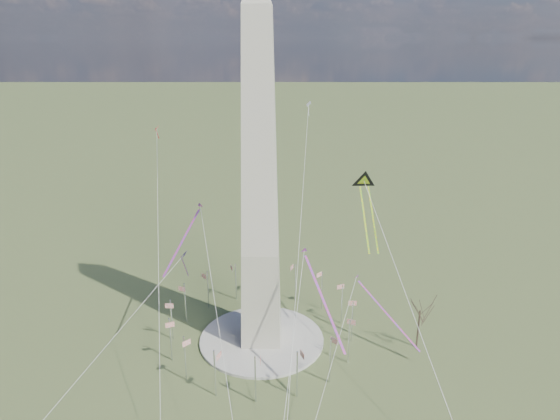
{
  "coord_description": "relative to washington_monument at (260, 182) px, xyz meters",
  "views": [
    {
      "loc": [
        8.02,
        -124.9,
        83.37
      ],
      "look_at": [
        5.32,
        0.0,
        40.26
      ],
      "focal_mm": 32.0,
      "sensor_mm": 36.0,
      "label": 1
    }
  ],
  "objects": [
    {
      "name": "ground",
      "position": [
        0.0,
        0.0,
        -47.95
      ],
      "size": [
        2000.0,
        2000.0,
        0.0
      ],
      "primitive_type": "plane",
      "color": "#415128",
      "rests_on": "ground"
    },
    {
      "name": "kite_delta_black",
      "position": [
        29.66,
        15.39,
        -5.07
      ],
      "size": [
        8.1,
        21.79,
        18.15
      ],
      "rotation": [
        0.0,
        0.0,
        3.18
      ],
      "color": "black",
      "rests_on": "ground"
    },
    {
      "name": "washington_monument",
      "position": [
        0.0,
        0.0,
        0.0
      ],
      "size": [
        15.56,
        15.56,
        100.0
      ],
      "color": "#AFA693",
      "rests_on": "plaza"
    },
    {
      "name": "kite_streamer_mid",
      "position": [
        -19.97,
        1.66,
        -14.23
      ],
      "size": [
        8.26,
        19.69,
        14.1
      ],
      "rotation": [
        0.0,
        0.0,
        2.79
      ],
      "color": "#FF282F",
      "rests_on": "ground"
    },
    {
      "name": "tree_near",
      "position": [
        44.4,
        -2.14,
        -35.48
      ],
      "size": [
        10.0,
        10.0,
        17.49
      ],
      "color": "#4A352C",
      "rests_on": "ground"
    },
    {
      "name": "kite_streamer_right",
      "position": [
        32.94,
        0.5,
        -35.27
      ],
      "size": [
        17.19,
        16.76,
        15.57
      ],
      "rotation": [
        0.0,
        0.0,
        3.94
      ],
      "color": "#FF282F",
      "rests_on": "ground"
    },
    {
      "name": "plaza",
      "position": [
        0.0,
        0.0,
        -47.55
      ],
      "size": [
        36.0,
        36.0,
        0.8
      ],
      "primitive_type": "cylinder",
      "color": "#ADAB9E",
      "rests_on": "ground"
    },
    {
      "name": "flagpole_ring",
      "position": [
        -0.0,
        -0.0,
        -40.68
      ],
      "size": [
        54.4,
        54.4,
        13.0
      ],
      "color": "silver",
      "rests_on": "ground"
    },
    {
      "name": "kite_small_white",
      "position": [
        13.98,
        45.0,
        14.13
      ],
      "size": [
        1.56,
        1.88,
        5.0
      ],
      "rotation": [
        0.0,
        0.0,
        2.99
      ],
      "color": "white",
      "rests_on": "ground"
    },
    {
      "name": "kite_diamond_purple",
      "position": [
        -23.67,
        10.87,
        -26.79
      ],
      "size": [
        1.78,
        2.83,
        8.86
      ],
      "rotation": [
        0.0,
        0.0,
        2.67
      ],
      "color": "navy",
      "rests_on": "ground"
    },
    {
      "name": "kite_small_red",
      "position": [
        -34.17,
        30.85,
        8.25
      ],
      "size": [
        1.13,
        1.86,
        4.3
      ],
      "rotation": [
        0.0,
        0.0,
        2.77
      ],
      "color": "red",
      "rests_on": "ground"
    },
    {
      "name": "kite_streamer_left",
      "position": [
        14.65,
        -15.95,
        -20.98
      ],
      "size": [
        10.32,
        22.96,
        16.61
      ],
      "rotation": [
        0.0,
        0.0,
        3.52
      ],
      "color": "#FF282F",
      "rests_on": "ground"
    }
  ]
}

